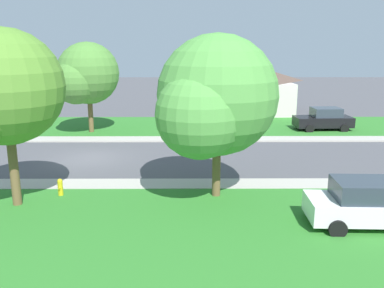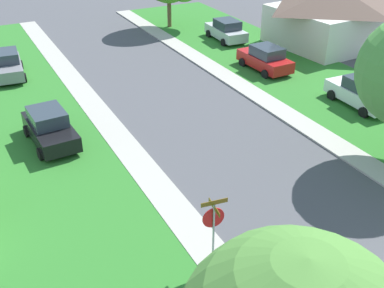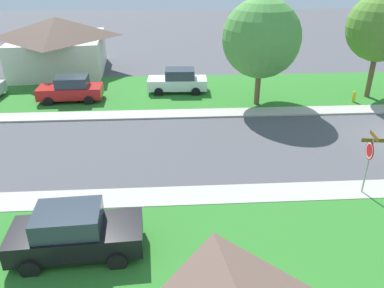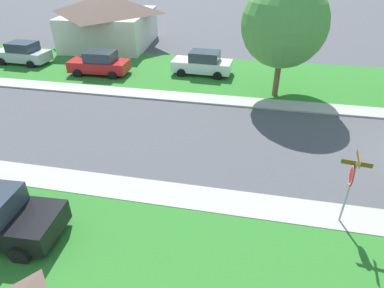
% 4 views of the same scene
% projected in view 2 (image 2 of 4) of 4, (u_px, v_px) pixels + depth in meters
% --- Properties ---
extents(sidewalk_east, '(1.40, 56.00, 0.10)m').
position_uv_depth(sidewalk_east, '(300.00, 123.00, 25.38)').
color(sidewalk_east, '#ADA89E').
rests_on(sidewalk_east, ground).
extents(lawn_east, '(8.00, 56.00, 0.08)m').
position_uv_depth(lawn_east, '(364.00, 106.00, 27.27)').
color(lawn_east, '#2D7528').
rests_on(lawn_east, ground).
extents(sidewalk_west, '(1.40, 56.00, 0.10)m').
position_uv_depth(sidewalk_west, '(140.00, 165.00, 21.61)').
color(sidewalk_west, '#ADA89E').
rests_on(sidewalk_west, ground).
extents(lawn_west, '(8.00, 56.00, 0.08)m').
position_uv_depth(lawn_west, '(37.00, 192.00, 19.73)').
color(lawn_west, '#2D7528').
rests_on(lawn_west, ground).
extents(stop_sign_far_corner, '(0.91, 0.91, 2.77)m').
position_uv_depth(stop_sign_far_corner, '(214.00, 222.00, 15.12)').
color(stop_sign_far_corner, '#9E9EA3').
rests_on(stop_sign_far_corner, ground).
extents(car_black_behind_trees, '(2.22, 4.39, 1.76)m').
position_uv_depth(car_black_behind_trees, '(50.00, 128.00, 23.09)').
color(car_black_behind_trees, black).
rests_on(car_black_behind_trees, ground).
extents(car_grey_driveway_right, '(2.32, 4.44, 1.76)m').
position_uv_depth(car_grey_driveway_right, '(7.00, 65.00, 30.94)').
color(car_grey_driveway_right, gray).
rests_on(car_grey_driveway_right, ground).
extents(car_white_far_down_street, '(2.16, 4.36, 1.76)m').
position_uv_depth(car_white_far_down_street, '(361.00, 92.00, 26.91)').
color(car_white_far_down_street, white).
rests_on(car_white_far_down_street, ground).
extents(car_silver_across_road, '(2.20, 4.38, 1.76)m').
position_uv_depth(car_silver_across_road, '(226.00, 30.00, 38.06)').
color(car_silver_across_road, silver).
rests_on(car_silver_across_road, ground).
extents(car_red_kerbside_mid, '(2.13, 4.35, 1.76)m').
position_uv_depth(car_red_kerbside_mid, '(265.00, 59.00, 32.03)').
color(car_red_kerbside_mid, red).
rests_on(car_red_kerbside_mid, ground).
extents(house_right_setback, '(9.59, 8.48, 4.60)m').
position_uv_depth(house_right_setback, '(333.00, 15.00, 36.57)').
color(house_right_setback, silver).
rests_on(house_right_setback, ground).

